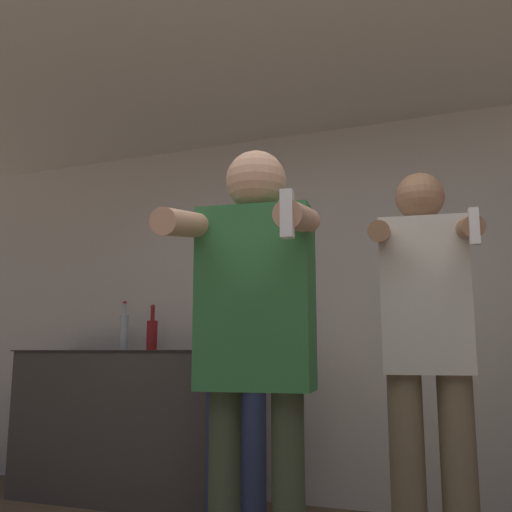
% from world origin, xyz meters
% --- Properties ---
extents(wall_back, '(7.00, 0.06, 2.55)m').
position_xyz_m(wall_back, '(0.00, 2.67, 1.27)').
color(wall_back, silver).
rests_on(wall_back, ground_plane).
extents(ceiling_slab, '(7.00, 3.16, 0.05)m').
position_xyz_m(ceiling_slab, '(0.00, 1.32, 2.57)').
color(ceiling_slab, silver).
rests_on(ceiling_slab, wall_back).
extents(counter, '(1.72, 0.62, 1.00)m').
position_xyz_m(counter, '(-1.60, 2.34, 0.50)').
color(counter, '#47423D').
rests_on(counter, ground_plane).
extents(bottle_red_label, '(0.08, 0.08, 0.32)m').
position_xyz_m(bottle_red_label, '(-1.52, 2.37, 1.12)').
color(bottle_red_label, maroon).
rests_on(bottle_red_label, counter).
extents(bottle_dark_rum, '(0.06, 0.06, 0.35)m').
position_xyz_m(bottle_dark_rum, '(-1.76, 2.37, 1.14)').
color(bottle_dark_rum, silver).
rests_on(bottle_dark_rum, counter).
extents(bottle_short_whiskey, '(0.08, 0.08, 0.25)m').
position_xyz_m(bottle_short_whiskey, '(-1.03, 2.37, 1.09)').
color(bottle_short_whiskey, '#563314').
rests_on(bottle_short_whiskey, counter).
extents(person_woman_foreground, '(0.52, 0.56, 1.72)m').
position_xyz_m(person_woman_foreground, '(-0.10, 0.72, 1.07)').
color(person_woman_foreground, '#38422D').
rests_on(person_woman_foreground, ground_plane).
extents(person_man_side, '(0.48, 0.49, 1.78)m').
position_xyz_m(person_man_side, '(0.42, 1.41, 1.00)').
color(person_man_side, '#75664C').
rests_on(person_man_side, ground_plane).
extents(person_spectator_back, '(0.56, 0.62, 1.60)m').
position_xyz_m(person_spectator_back, '(-0.65, 1.85, 0.90)').
color(person_spectator_back, navy).
rests_on(person_spectator_back, ground_plane).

